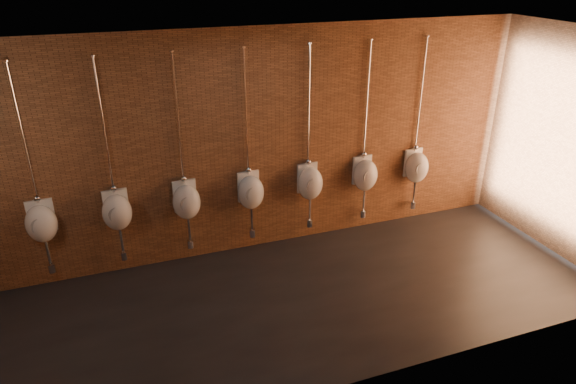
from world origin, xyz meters
name	(u,v)px	position (x,y,z in m)	size (l,w,h in m)	color
ground	(279,304)	(0.00, 0.00, 0.00)	(8.50, 8.50, 0.00)	black
room_shell	(278,155)	(0.00, 0.00, 2.01)	(8.54, 3.04, 3.22)	black
urinal_0	(41,222)	(-2.68, 1.37, 0.97)	(0.42, 0.37, 2.72)	white
urinal_1	(117,211)	(-1.77, 1.37, 0.97)	(0.42, 0.37, 2.72)	white
urinal_2	(186,201)	(-0.86, 1.37, 0.97)	(0.42, 0.37, 2.72)	white
urinal_3	(251,191)	(0.05, 1.37, 0.97)	(0.42, 0.37, 2.72)	white
urinal_4	(310,182)	(0.95, 1.37, 0.97)	(0.42, 0.37, 2.72)	white
urinal_5	(365,174)	(1.86, 1.37, 0.97)	(0.42, 0.37, 2.72)	white
urinal_6	(416,167)	(2.77, 1.37, 0.97)	(0.42, 0.37, 2.72)	white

